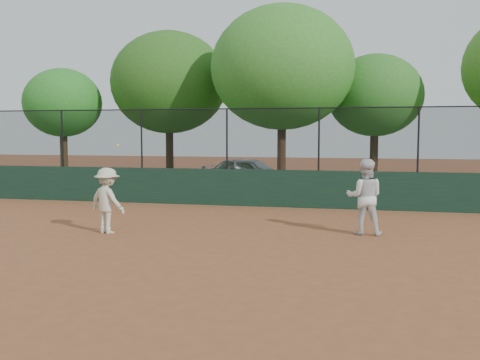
% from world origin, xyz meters
% --- Properties ---
extents(ground, '(80.00, 80.00, 0.00)m').
position_xyz_m(ground, '(0.00, 0.00, 0.00)').
color(ground, brown).
rests_on(ground, ground).
extents(back_wall, '(26.00, 0.20, 1.20)m').
position_xyz_m(back_wall, '(0.00, 6.00, 0.60)').
color(back_wall, '#163222').
rests_on(back_wall, ground).
extents(grass_strip, '(36.00, 12.00, 0.01)m').
position_xyz_m(grass_strip, '(0.00, 12.00, 0.00)').
color(grass_strip, '#28541A').
rests_on(grass_strip, ground).
extents(parked_car, '(4.38, 2.58, 1.40)m').
position_xyz_m(parked_car, '(-0.66, 10.52, 0.70)').
color(parked_car, '#A7ACB0').
rests_on(parked_car, ground).
extents(player_second, '(0.88, 0.69, 1.79)m').
position_xyz_m(player_second, '(3.91, 1.81, 0.90)').
color(player_second, silver).
rests_on(player_second, ground).
extents(player_main, '(1.16, 0.90, 2.15)m').
position_xyz_m(player_main, '(-2.09, 0.60, 0.79)').
color(player_main, beige).
rests_on(player_main, ground).
extents(fence_assembly, '(26.00, 0.06, 2.00)m').
position_xyz_m(fence_assembly, '(-0.03, 6.00, 2.24)').
color(fence_assembly, black).
rests_on(fence_assembly, back_wall).
extents(tree_0, '(3.71, 3.37, 5.40)m').
position_xyz_m(tree_0, '(-9.92, 11.79, 3.78)').
color(tree_0, '#483119').
rests_on(tree_0, ground).
extents(tree_1, '(5.50, 5.00, 7.10)m').
position_xyz_m(tree_1, '(-5.01, 12.82, 4.72)').
color(tree_1, '#3E2715').
rests_on(tree_1, ground).
extents(tree_2, '(5.89, 5.36, 7.60)m').
position_xyz_m(tree_2, '(0.59, 10.97, 5.04)').
color(tree_2, '#462B19').
rests_on(tree_2, ground).
extents(tree_3, '(4.05, 3.68, 5.73)m').
position_xyz_m(tree_3, '(4.35, 12.62, 3.97)').
color(tree_3, '#422716').
rests_on(tree_3, ground).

